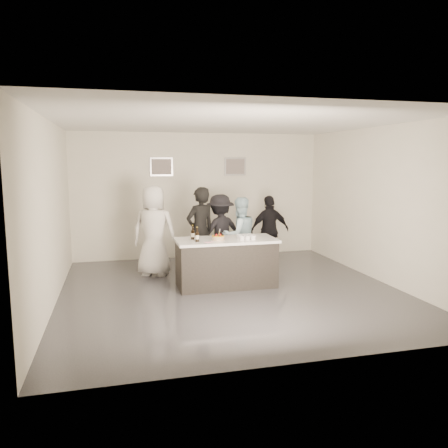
# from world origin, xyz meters

# --- Properties ---
(floor) EXTENTS (6.00, 6.00, 0.00)m
(floor) POSITION_xyz_m (0.00, 0.00, 0.00)
(floor) COLOR #3D3D42
(floor) RESTS_ON ground
(ceiling) EXTENTS (6.00, 6.00, 0.00)m
(ceiling) POSITION_xyz_m (0.00, 0.00, 3.00)
(ceiling) COLOR white
(wall_back) EXTENTS (6.00, 0.04, 3.00)m
(wall_back) POSITION_xyz_m (0.00, 3.00, 1.50)
(wall_back) COLOR white
(wall_back) RESTS_ON ground
(wall_front) EXTENTS (6.00, 0.04, 3.00)m
(wall_front) POSITION_xyz_m (0.00, -3.00, 1.50)
(wall_front) COLOR white
(wall_front) RESTS_ON ground
(wall_left) EXTENTS (0.04, 6.00, 3.00)m
(wall_left) POSITION_xyz_m (-3.00, 0.00, 1.50)
(wall_left) COLOR white
(wall_left) RESTS_ON ground
(wall_right) EXTENTS (0.04, 6.00, 3.00)m
(wall_right) POSITION_xyz_m (3.00, 0.00, 1.50)
(wall_right) COLOR white
(wall_right) RESTS_ON ground
(picture_left) EXTENTS (0.54, 0.04, 0.44)m
(picture_left) POSITION_xyz_m (-0.90, 2.97, 2.20)
(picture_left) COLOR #B2B2B7
(picture_left) RESTS_ON wall_back
(picture_right) EXTENTS (0.54, 0.04, 0.44)m
(picture_right) POSITION_xyz_m (0.90, 2.97, 2.20)
(picture_right) COLOR #B2B2B7
(picture_right) RESTS_ON wall_back
(bar_counter) EXTENTS (1.86, 0.86, 0.90)m
(bar_counter) POSITION_xyz_m (-0.01, 0.29, 0.45)
(bar_counter) COLOR white
(bar_counter) RESTS_ON ground
(cake) EXTENTS (0.23, 0.23, 0.07)m
(cake) POSITION_xyz_m (-0.18, 0.21, 0.94)
(cake) COLOR gold
(cake) RESTS_ON bar_counter
(beer_bottle_a) EXTENTS (0.07, 0.07, 0.26)m
(beer_bottle_a) POSITION_xyz_m (-0.62, 0.39, 1.03)
(beer_bottle_a) COLOR black
(beer_bottle_a) RESTS_ON bar_counter
(beer_bottle_b) EXTENTS (0.07, 0.07, 0.26)m
(beer_bottle_b) POSITION_xyz_m (-0.59, 0.14, 1.03)
(beer_bottle_b) COLOR black
(beer_bottle_b) RESTS_ON bar_counter
(tumbler_cluster) EXTENTS (0.30, 0.30, 0.08)m
(tumbler_cluster) POSITION_xyz_m (0.34, 0.20, 0.94)
(tumbler_cluster) COLOR orange
(tumbler_cluster) RESTS_ON bar_counter
(candles) EXTENTS (0.24, 0.08, 0.01)m
(candles) POSITION_xyz_m (-0.37, 0.04, 0.90)
(candles) COLOR pink
(candles) RESTS_ON bar_counter
(person_main_black) EXTENTS (0.78, 0.67, 1.81)m
(person_main_black) POSITION_xyz_m (-0.31, 1.25, 0.91)
(person_main_black) COLOR black
(person_main_black) RESTS_ON ground
(person_main_blue) EXTENTS (0.89, 0.75, 1.60)m
(person_main_blue) POSITION_xyz_m (0.50, 1.15, 0.80)
(person_main_blue) COLOR #AFD7E6
(person_main_blue) RESTS_ON ground
(person_guest_left) EXTENTS (1.06, 0.88, 1.86)m
(person_guest_left) POSITION_xyz_m (-1.24, 1.43, 0.93)
(person_guest_left) COLOR silver
(person_guest_left) RESTS_ON ground
(person_guest_right) EXTENTS (0.94, 0.44, 1.57)m
(person_guest_right) POSITION_xyz_m (1.37, 1.73, 0.78)
(person_guest_right) COLOR black
(person_guest_right) RESTS_ON ground
(person_guest_back) EXTENTS (1.18, 0.88, 1.63)m
(person_guest_back) POSITION_xyz_m (0.20, 1.62, 0.81)
(person_guest_back) COLOR black
(person_guest_back) RESTS_ON ground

